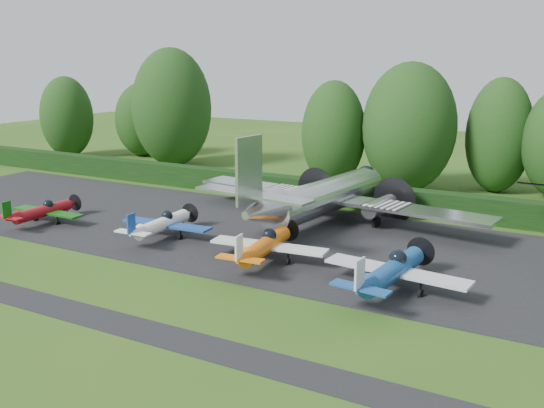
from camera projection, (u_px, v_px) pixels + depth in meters
The scene contains 15 objects.
ground at pixel (179, 280), 34.22m from camera, with size 160.00×160.00×0.00m, color #255417.
apron at pixel (265, 236), 42.75m from camera, with size 70.00×18.00×0.01m, color black.
taxiway_verge at pixel (103, 320), 29.10m from camera, with size 70.00×2.00×0.00m, color black.
hedgerow at pixel (327, 203), 52.14m from camera, with size 90.00×1.60×2.00m, color black.
transport_plane at pixel (324, 196), 45.03m from camera, with size 24.58×18.85×7.88m.
light_plane_red at pixel (43, 211), 45.49m from camera, with size 6.35×6.68×2.44m.
light_plane_white at pixel (163, 224), 41.77m from camera, with size 6.77×7.12×2.60m.
light_plane_orange at pixel (265, 245), 36.70m from camera, with size 7.40×7.78×2.84m.
light_plane_blue at pixel (392, 270), 32.05m from camera, with size 8.01×8.42×3.08m.
tree_1 at pixel (142, 120), 76.28m from camera, with size 6.75×6.75×9.16m.
tree_2 at pixel (334, 134), 58.34m from camera, with size 6.17×6.17×10.17m.
tree_3 at pixel (409, 127), 55.75m from camera, with size 8.61×8.61×11.93m.
tree_5 at pixel (67, 117), 75.36m from camera, with size 6.43×6.43×10.01m.
tree_6 at pixel (499, 136), 55.44m from camera, with size 5.97×5.97×10.56m.
tree_8 at pixel (172, 108), 68.57m from camera, with size 8.96×8.96×13.37m.
Camera 1 is at (20.04, -25.78, 12.29)m, focal length 40.00 mm.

